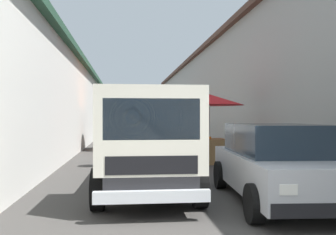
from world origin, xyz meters
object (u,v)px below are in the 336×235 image
Objects in this scene: hatchback_car at (279,162)px; vendor_in_shade at (105,139)px; delivery_truck at (148,146)px; vendor_by_crates at (167,129)px; fruit_stall_near_right at (183,118)px; plastic_stool at (227,161)px; parked_scooter at (193,144)px; fruit_stall_far_left at (122,113)px; fruit_stall_mid_lane at (210,111)px.

hatchback_car is 6.15m from vendor_in_shade.
hatchback_car is 2.49m from delivery_truck.
delivery_truck is at bearing 171.50° from vendor_by_crates.
fruit_stall_near_right is 4.95× the size of plastic_stool.
fruit_stall_near_right reaches higher than parked_scooter.
hatchback_car is at bearing -164.49° from fruit_stall_far_left.
delivery_truck is 3.15× the size of vendor_in_shade.
vendor_by_crates is 1.07× the size of vendor_in_shade.
fruit_stall_mid_lane is at bearing -150.58° from fruit_stall_far_left.
hatchback_car is 2.56× the size of vendor_in_shade.
fruit_stall_far_left reaches higher than hatchback_car.
fruit_stall_far_left reaches higher than fruit_stall_near_right.
delivery_truck is (-5.06, 2.46, -0.77)m from fruit_stall_mid_lane.
plastic_stool is at bearing -179.18° from parked_scooter.
fruit_stall_mid_lane is at bearing -0.25° from hatchback_car.
fruit_stall_mid_lane is 1.45× the size of parked_scooter.
vendor_by_crates is at bearing 2.81° from hatchback_car.
delivery_truck reaches higher than hatchback_car.
vendor_in_shade reaches higher than parked_scooter.
parked_scooter is at bearing -130.05° from fruit_stall_far_left.
plastic_stool is at bearing -112.86° from vendor_in_shade.
parked_scooter is (3.30, -3.46, -0.45)m from vendor_in_shade.
hatchback_car is at bearing -145.45° from vendor_in_shade.
plastic_stool is (3.15, -2.48, -0.71)m from delivery_truck.
parked_scooter is (-7.76, 0.87, -1.06)m from fruit_stall_near_right.
vendor_by_crates is (12.58, 0.62, 0.24)m from hatchback_car.
vendor_by_crates reaches higher than plastic_stool.
fruit_stall_mid_lane reaches higher than delivery_truck.
fruit_stall_mid_lane is 5.68m from delivery_truck.
hatchback_car is at bearing -177.19° from vendor_by_crates.
vendor_in_shade is at bearing 133.58° from parked_scooter.
parked_scooter is (7.94, -2.41, -0.59)m from delivery_truck.
fruit_stall_near_right is 1.37× the size of vendor_in_shade.
fruit_stall_mid_lane is (-5.39, -3.04, 0.02)m from fruit_stall_far_left.
hatchback_car is at bearing -99.84° from delivery_truck.
fruit_stall_mid_lane is 1.56× the size of vendor_in_shade.
fruit_stall_far_left is 1.47× the size of parked_scooter.
fruit_stall_near_right is at bearing -21.42° from vendor_in_shade.
delivery_truck is (-10.45, -0.58, -0.76)m from fruit_stall_far_left.
vendor_by_crates reaches higher than parked_scooter.
vendor_by_crates is (7.10, 0.64, -0.84)m from fruit_stall_mid_lane.
fruit_stall_near_right is at bearing -6.43° from parked_scooter.
vendor_in_shade is at bearing 159.12° from vendor_by_crates.
fruit_stall_far_left reaches higher than vendor_by_crates.
delivery_truck reaches higher than plastic_stool.
vendor_by_crates reaches higher than vendor_in_shade.
plastic_stool is (-12.54, 0.81, -1.18)m from fruit_stall_near_right.
fruit_stall_far_left is 0.50× the size of delivery_truck.
hatchback_car reaches higher than plastic_stool.
vendor_by_crates is (1.71, -2.40, -0.82)m from fruit_stall_far_left.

